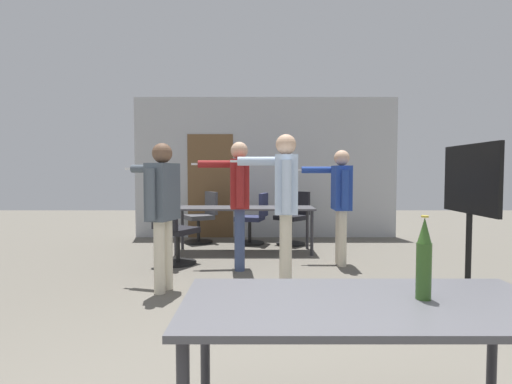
{
  "coord_description": "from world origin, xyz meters",
  "views": [
    {
      "loc": [
        -0.19,
        -1.5,
        1.31
      ],
      "look_at": [
        -0.19,
        2.62,
        1.1
      ],
      "focal_mm": 28.0,
      "sensor_mm": 36.0,
      "label": 1
    }
  ],
  "objects_px": {
    "tv_screen": "(469,203)",
    "person_center_tall": "(284,195)",
    "office_chair_far_left": "(174,234)",
    "person_far_watching": "(238,193)",
    "office_chair_far_right": "(202,219)",
    "office_chair_mid_tucked": "(253,220)",
    "person_left_plaid": "(161,202)",
    "person_near_casual": "(340,196)",
    "office_chair_side_rolled": "(293,219)",
    "beer_bottle": "(423,260)"
  },
  "relations": [
    {
      "from": "beer_bottle",
      "to": "tv_screen",
      "type": "bearing_deg",
      "value": 58.12
    },
    {
      "from": "tv_screen",
      "to": "person_far_watching",
      "type": "distance_m",
      "value": 2.73
    },
    {
      "from": "tv_screen",
      "to": "person_center_tall",
      "type": "xyz_separation_m",
      "value": [
        -1.92,
        0.35,
        0.06
      ]
    },
    {
      "from": "beer_bottle",
      "to": "office_chair_side_rolled",
      "type": "bearing_deg",
      "value": 90.8
    },
    {
      "from": "tv_screen",
      "to": "office_chair_side_rolled",
      "type": "xyz_separation_m",
      "value": [
        -1.57,
        3.02,
        -0.53
      ]
    },
    {
      "from": "office_chair_side_rolled",
      "to": "beer_bottle",
      "type": "height_order",
      "value": "beer_bottle"
    },
    {
      "from": "tv_screen",
      "to": "person_center_tall",
      "type": "relative_size",
      "value": 0.92
    },
    {
      "from": "tv_screen",
      "to": "beer_bottle",
      "type": "bearing_deg",
      "value": -31.88
    },
    {
      "from": "person_left_plaid",
      "to": "office_chair_far_left",
      "type": "relative_size",
      "value": 1.73
    },
    {
      "from": "office_chair_far_right",
      "to": "beer_bottle",
      "type": "xyz_separation_m",
      "value": [
        1.75,
        -5.58,
        0.47
      ]
    },
    {
      "from": "tv_screen",
      "to": "person_center_tall",
      "type": "bearing_deg",
      "value": -100.34
    },
    {
      "from": "office_chair_far_left",
      "to": "beer_bottle",
      "type": "distance_m",
      "value": 4.27
    },
    {
      "from": "person_center_tall",
      "to": "office_chair_far_right",
      "type": "bearing_deg",
      "value": 27.45
    },
    {
      "from": "office_chair_far_right",
      "to": "person_near_casual",
      "type": "bearing_deg",
      "value": -160.9
    },
    {
      "from": "office_chair_mid_tucked",
      "to": "tv_screen",
      "type": "bearing_deg",
      "value": -127.06
    },
    {
      "from": "beer_bottle",
      "to": "office_chair_far_left",
      "type": "bearing_deg",
      "value": 116.69
    },
    {
      "from": "person_center_tall",
      "to": "beer_bottle",
      "type": "relative_size",
      "value": 4.58
    },
    {
      "from": "person_far_watching",
      "to": "office_chair_far_right",
      "type": "distance_m",
      "value": 2.25
    },
    {
      "from": "office_chair_mid_tucked",
      "to": "office_chair_far_right",
      "type": "relative_size",
      "value": 0.99
    },
    {
      "from": "person_far_watching",
      "to": "office_chair_far_right",
      "type": "xyz_separation_m",
      "value": [
        -0.76,
        2.04,
        -0.59
      ]
    },
    {
      "from": "tv_screen",
      "to": "person_left_plaid",
      "type": "height_order",
      "value": "person_left_plaid"
    },
    {
      "from": "person_left_plaid",
      "to": "office_chair_far_left",
      "type": "bearing_deg",
      "value": 22.03
    },
    {
      "from": "office_chair_far_left",
      "to": "person_far_watching",
      "type": "bearing_deg",
      "value": 15.93
    },
    {
      "from": "person_left_plaid",
      "to": "person_near_casual",
      "type": "distance_m",
      "value": 2.53
    },
    {
      "from": "person_left_plaid",
      "to": "office_chair_side_rolled",
      "type": "relative_size",
      "value": 1.71
    },
    {
      "from": "office_chair_mid_tucked",
      "to": "office_chair_far_left",
      "type": "distance_m",
      "value": 1.97
    },
    {
      "from": "person_left_plaid",
      "to": "office_chair_mid_tucked",
      "type": "xyz_separation_m",
      "value": [
        0.98,
        2.87,
        -0.55
      ]
    },
    {
      "from": "person_center_tall",
      "to": "office_chair_mid_tucked",
      "type": "xyz_separation_m",
      "value": [
        -0.36,
        2.67,
        -0.61
      ]
    },
    {
      "from": "office_chair_side_rolled",
      "to": "office_chair_mid_tucked",
      "type": "xyz_separation_m",
      "value": [
        -0.72,
        -0.0,
        -0.02
      ]
    },
    {
      "from": "person_far_watching",
      "to": "office_chair_far_left",
      "type": "height_order",
      "value": "person_far_watching"
    },
    {
      "from": "tv_screen",
      "to": "office_chair_mid_tucked",
      "type": "bearing_deg",
      "value": -142.82
    },
    {
      "from": "office_chair_mid_tucked",
      "to": "beer_bottle",
      "type": "relative_size",
      "value": 2.44
    },
    {
      "from": "person_center_tall",
      "to": "person_far_watching",
      "type": "bearing_deg",
      "value": 37.78
    },
    {
      "from": "person_left_plaid",
      "to": "office_chair_side_rolled",
      "type": "xyz_separation_m",
      "value": [
        1.7,
        2.87,
        -0.53
      ]
    },
    {
      "from": "office_chair_side_rolled",
      "to": "office_chair_far_right",
      "type": "bearing_deg",
      "value": 36.7
    },
    {
      "from": "office_chair_far_left",
      "to": "office_chair_mid_tucked",
      "type": "bearing_deg",
      "value": 86.8
    },
    {
      "from": "tv_screen",
      "to": "person_far_watching",
      "type": "relative_size",
      "value": 0.94
    },
    {
      "from": "office_chair_far_right",
      "to": "office_chair_side_rolled",
      "type": "bearing_deg",
      "value": -126.86
    },
    {
      "from": "office_chair_side_rolled",
      "to": "office_chair_far_left",
      "type": "distance_m",
      "value": 2.45
    },
    {
      "from": "office_chair_mid_tucked",
      "to": "person_far_watching",
      "type": "bearing_deg",
      "value": -170.18
    },
    {
      "from": "tv_screen",
      "to": "beer_bottle",
      "type": "relative_size",
      "value": 4.22
    },
    {
      "from": "tv_screen",
      "to": "office_chair_mid_tucked",
      "type": "distance_m",
      "value": 3.83
    },
    {
      "from": "tv_screen",
      "to": "person_near_casual",
      "type": "height_order",
      "value": "person_near_casual"
    },
    {
      "from": "person_far_watching",
      "to": "office_chair_mid_tucked",
      "type": "distance_m",
      "value": 1.98
    },
    {
      "from": "person_center_tall",
      "to": "office_chair_far_left",
      "type": "height_order",
      "value": "person_center_tall"
    },
    {
      "from": "tv_screen",
      "to": "beer_bottle",
      "type": "xyz_separation_m",
      "value": [
        -1.49,
        -2.4,
        -0.07
      ]
    },
    {
      "from": "office_chair_mid_tucked",
      "to": "beer_bottle",
      "type": "height_order",
      "value": "beer_bottle"
    },
    {
      "from": "person_near_casual",
      "to": "person_far_watching",
      "type": "height_order",
      "value": "person_far_watching"
    },
    {
      "from": "person_near_casual",
      "to": "office_chair_mid_tucked",
      "type": "relative_size",
      "value": 1.74
    },
    {
      "from": "tv_screen",
      "to": "person_left_plaid",
      "type": "distance_m",
      "value": 3.28
    }
  ]
}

